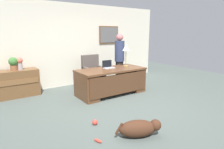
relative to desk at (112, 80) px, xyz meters
The scene contains 13 objects.
ground_plane 1.10m from the desk, 114.63° to the right, with size 12.00×12.00×0.00m, color #4C5651.
back_wall 1.96m from the desk, 103.96° to the left, with size 7.00×0.16×2.70m.
desk is the anchor object (origin of this frame).
credenza 2.72m from the desk, 151.07° to the left, with size 1.29×0.50×0.75m.
armchair 1.00m from the desk, 93.94° to the left, with size 0.60×0.59×1.05m.
person_standing 1.10m from the desk, 40.06° to the left, with size 0.32×0.32×1.73m.
dog_lying 2.43m from the desk, 112.94° to the right, with size 0.76×0.55×0.30m.
laptop 0.43m from the desk, 89.82° to the left, with size 0.32×0.22×0.22m.
desk_lamp 1.07m from the desk, 12.07° to the left, with size 0.22×0.22×0.66m.
vase_with_flowers 2.60m from the desk, 148.87° to the left, with size 0.17×0.17×0.34m.
potted_plant 2.74m from the desk, 150.60° to the left, with size 0.24×0.24×0.36m.
dog_toy_ball 2.00m from the desk, 134.02° to the right, with size 0.10×0.10×0.10m, color #E53F33.
dog_toy_bone 2.59m from the desk, 129.46° to the right, with size 0.16×0.05×0.05m, color #E53F33.
Camera 1 is at (-2.63, -3.53, 1.77)m, focal length 30.84 mm.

